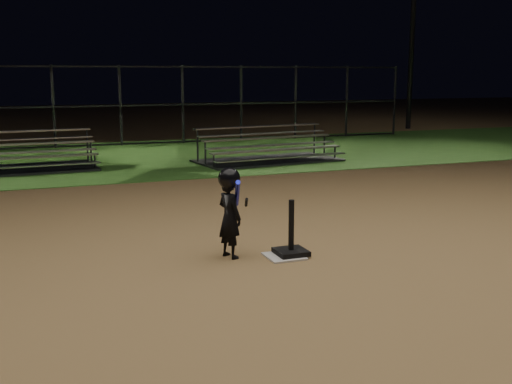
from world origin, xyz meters
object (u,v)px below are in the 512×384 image
at_px(light_pole_right, 414,4).
at_px(bleacher_left, 15,163).
at_px(bleacher_right, 268,155).
at_px(batting_tee, 291,245).
at_px(child_batter, 230,210).
at_px(home_plate, 284,256).

bearing_deg(light_pole_right, bleacher_left, -157.27).
distance_m(bleacher_right, light_pole_right, 12.37).
height_order(bleacher_left, light_pole_right, light_pole_right).
bearing_deg(batting_tee, light_pole_right, 51.43).
bearing_deg(light_pole_right, child_batter, -130.67).
relative_size(home_plate, child_batter, 0.40).
height_order(batting_tee, light_pole_right, light_pole_right).
bearing_deg(child_batter, bleacher_left, -4.70).
relative_size(home_plate, bleacher_left, 0.12).
height_order(batting_tee, bleacher_right, bleacher_right).
relative_size(child_batter, bleacher_left, 0.30).
distance_m(home_plate, bleacher_left, 9.16).
bearing_deg(child_batter, home_plate, -132.37).
relative_size(home_plate, bleacher_right, 0.12).
bearing_deg(batting_tee, child_batter, 163.23).
bearing_deg(home_plate, bleacher_right, 69.52).
bearing_deg(batting_tee, bleacher_left, 110.76).
xyz_separation_m(batting_tee, bleacher_right, (2.87, 7.94, 0.04)).
bearing_deg(child_batter, batting_tee, -128.24).
xyz_separation_m(home_plate, light_pole_right, (12.00, 14.94, 4.93)).
bearing_deg(bleacher_left, bleacher_right, -9.24).
bearing_deg(light_pole_right, bleacher_right, -142.26).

